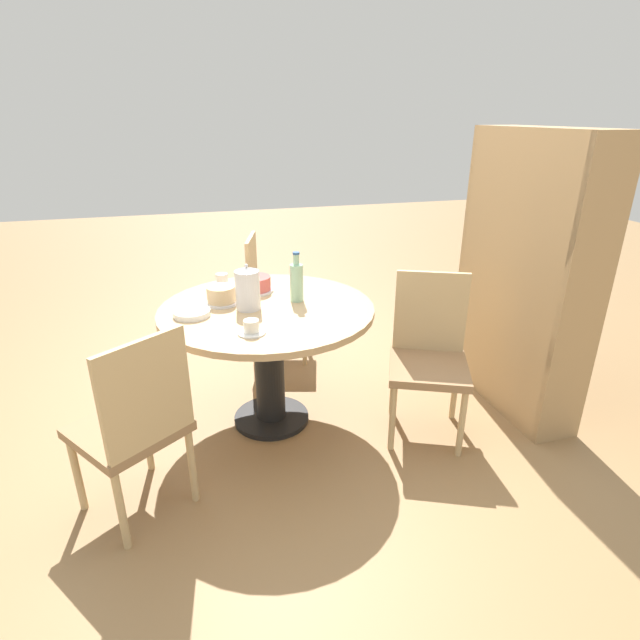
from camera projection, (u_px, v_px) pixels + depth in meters
ground_plane at (272, 419)px, 3.00m from camera, size 14.00×14.00×0.00m
dining_table at (268, 333)px, 2.78m from camera, size 1.17×1.17×0.73m
chair_a at (429, 353)px, 2.75m from camera, size 0.55×0.55×0.90m
chair_b at (271, 295)px, 3.64m from camera, size 0.52×0.52×0.90m
chair_c at (135, 424)px, 2.13m from camera, size 0.59×0.59×0.90m
bookshelf at (519, 283)px, 2.95m from camera, size 0.97×0.28×1.64m
coffee_pot at (248, 289)px, 2.64m from camera, size 0.13×0.13×0.25m
water_bottle at (297, 281)px, 2.76m from camera, size 0.07×0.07×0.28m
cake_main at (254, 284)px, 2.93m from camera, size 0.22×0.22×0.09m
cake_second at (221, 295)px, 2.74m from camera, size 0.19×0.19×0.10m
cup_a at (222, 280)px, 3.06m from camera, size 0.13×0.13×0.07m
cup_b at (251, 328)px, 2.38m from camera, size 0.13×0.13×0.07m
plate_stack at (192, 313)px, 2.59m from camera, size 0.19×0.19×0.03m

